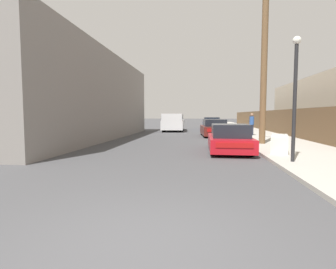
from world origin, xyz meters
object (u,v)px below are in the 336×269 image
discarded_fridge (279,144)px  car_parked_mid (214,128)px  pedestrian (252,124)px  car_parked_far (211,124)px  pickup_truck (173,122)px  utility_pole (264,60)px  parked_sports_car_red (229,139)px  street_lamp (295,89)px

discarded_fridge → car_parked_mid: (-2.21, 9.30, 0.14)m
pedestrian → discarded_fridge: bearing=-93.8°
car_parked_far → pickup_truck: pickup_truck is taller
car_parked_mid → pedestrian: (2.83, -0.02, 0.36)m
car_parked_mid → pickup_truck: pickup_truck is taller
car_parked_mid → utility_pole: size_ratio=0.47×
discarded_fridge → pickup_truck: pickup_truck is taller
parked_sports_car_red → car_parked_far: bearing=90.7°
car_parked_far → pedestrian: (2.66, -9.35, 0.32)m
discarded_fridge → car_parked_mid: 9.56m
discarded_fridge → pedestrian: bearing=102.0°
pedestrian → parked_sports_car_red: bearing=-106.8°
car_parked_far → street_lamp: street_lamp is taller
street_lamp → car_parked_mid: bearing=99.9°
parked_sports_car_red → street_lamp: street_lamp is taller
car_parked_far → utility_pole: size_ratio=0.54×
car_parked_far → parked_sports_car_red: bearing=-90.6°
car_parked_mid → street_lamp: 11.84m
pickup_truck → utility_pole: bearing=115.2°
car_parked_mid → street_lamp: bearing=-84.2°
car_parked_mid → utility_pole: bearing=-73.1°
car_parked_far → car_parked_mid: bearing=-91.9°
pedestrian → car_parked_far: bearing=105.9°
parked_sports_car_red → pedestrian: 8.97m
discarded_fridge → parked_sports_car_red: 2.09m
car_parked_far → pedestrian: bearing=-75.0°
pickup_truck → utility_pole: utility_pole is taller
car_parked_mid → pickup_truck: size_ratio=0.72×
parked_sports_car_red → car_parked_mid: bearing=92.0°
parked_sports_car_red → car_parked_mid: 8.59m
car_parked_far → street_lamp: (1.84, -20.84, 1.87)m
street_lamp → pickup_truck: bearing=108.3°
discarded_fridge → car_parked_mid: size_ratio=0.42×
discarded_fridge → street_lamp: 3.02m
discarded_fridge → street_lamp: (-0.20, -2.21, 2.05)m
pickup_truck → parked_sports_car_red: bearing=103.8°
parked_sports_car_red → street_lamp: (1.77, -2.92, 1.96)m
parked_sports_car_red → car_parked_mid: size_ratio=0.99×
pedestrian → pickup_truck: bearing=137.4°
car_parked_far → pedestrian: size_ratio=2.83×
parked_sports_car_red → car_parked_far: car_parked_far is taller
car_parked_far → pickup_truck: 5.14m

